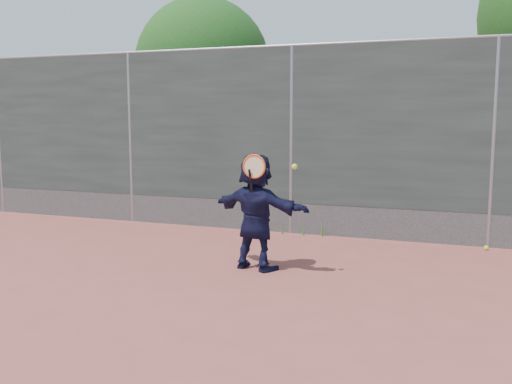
% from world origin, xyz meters
% --- Properties ---
extents(ground, '(80.00, 80.00, 0.00)m').
position_xyz_m(ground, '(0.00, 0.00, 0.00)').
color(ground, '#9E4C42').
rests_on(ground, ground).
extents(player, '(1.41, 0.75, 1.46)m').
position_xyz_m(player, '(0.24, 1.22, 0.73)').
color(player, '#131434').
rests_on(player, ground).
extents(ball_ground, '(0.07, 0.07, 0.07)m').
position_xyz_m(ball_ground, '(2.98, 3.30, 0.03)').
color(ball_ground, '#CDE833').
rests_on(ball_ground, ground).
extents(fence, '(20.00, 0.06, 3.03)m').
position_xyz_m(fence, '(-0.00, 3.50, 1.58)').
color(fence, '#38423D').
rests_on(fence, ground).
extents(swing_action, '(0.67, 0.13, 0.51)m').
position_xyz_m(swing_action, '(0.34, 1.02, 1.29)').
color(swing_action, '#F05616').
rests_on(swing_action, ground).
extents(tree_left, '(3.15, 3.00, 4.53)m').
position_xyz_m(tree_left, '(-2.85, 6.55, 2.94)').
color(tree_left, '#382314').
rests_on(tree_left, ground).
extents(weed_clump, '(0.68, 0.07, 0.30)m').
position_xyz_m(weed_clump, '(0.29, 3.38, 0.13)').
color(weed_clump, '#387226').
rests_on(weed_clump, ground).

